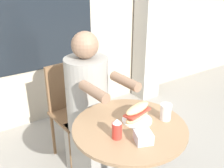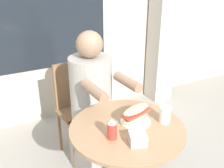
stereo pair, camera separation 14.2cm
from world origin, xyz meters
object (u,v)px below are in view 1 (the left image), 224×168
cafe_table (129,154)px  condiment_bottle (117,129)px  seated_diner (90,118)px  sandwich_on_plate (137,114)px  diner_chair (71,103)px  drink_cup (166,112)px

cafe_table → condiment_bottle: bearing=-156.3°
seated_diner → sandwich_on_plate: seated_diner is taller
seated_diner → sandwich_on_plate: size_ratio=5.76×
cafe_table → condiment_bottle: (-0.13, -0.06, 0.27)m
diner_chair → sandwich_on_plate: 0.90m
cafe_table → drink_cup: size_ratio=7.34×
sandwich_on_plate → diner_chair: bearing=95.0°
condiment_bottle → seated_diner: bearing=76.4°
condiment_bottle → sandwich_on_plate: bearing=21.4°
condiment_bottle → diner_chair: bearing=82.0°
diner_chair → seated_diner: seated_diner is taller
drink_cup → sandwich_on_plate: bearing=152.7°
sandwich_on_plate → condiment_bottle: size_ratio=1.73×
diner_chair → condiment_bottle: condiment_bottle is taller
cafe_table → condiment_bottle: condiment_bottle is taller
cafe_table → sandwich_on_plate: (0.07, 0.02, 0.26)m
seated_diner → sandwich_on_plate: 0.57m
seated_diner → drink_cup: size_ratio=11.78×
diner_chair → seated_diner: bearing=86.8°
diner_chair → seated_diner: size_ratio=0.71×
condiment_bottle → cafe_table: bearing=23.7°
drink_cup → condiment_bottle: size_ratio=0.85×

